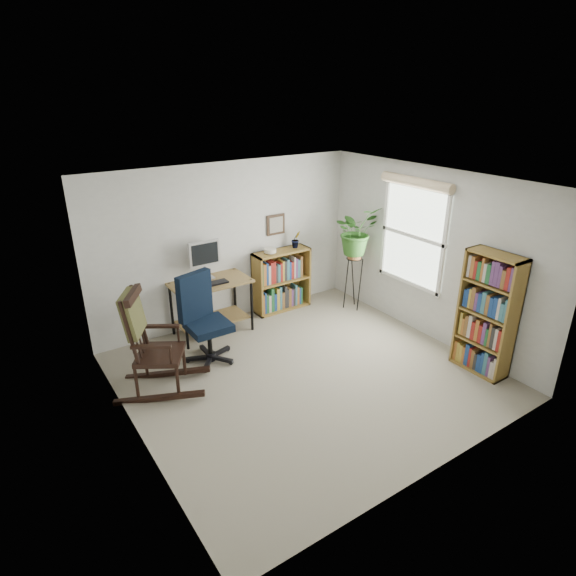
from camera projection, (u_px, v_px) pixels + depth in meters
floor at (306, 375)px, 6.06m from camera, size 4.20×4.00×0.00m
ceiling at (309, 184)px, 5.13m from camera, size 4.20×4.00×0.00m
wall_back at (228, 244)px, 7.12m from camera, size 4.20×0.00×2.40m
wall_front at (446, 363)px, 4.06m from camera, size 4.20×0.00×2.40m
wall_left at (126, 335)px, 4.51m from camera, size 0.00×4.00×2.40m
wall_right at (429, 255)px, 6.67m from camera, size 0.00×4.00×2.40m
window at (413, 236)px, 6.80m from camera, size 0.12×1.20×1.50m
desk at (212, 307)px, 6.97m from camera, size 1.12×0.61×0.80m
monitor at (205, 260)px, 6.81m from camera, size 0.46×0.16×0.56m
keyboard at (214, 283)px, 6.71m from camera, size 0.40×0.15×0.02m
office_chair at (208, 319)px, 6.16m from camera, size 0.81×0.81×1.20m
rocking_chair at (159, 341)px, 5.54m from camera, size 1.30×1.16×1.29m
low_bookshelf at (282, 280)px, 7.68m from camera, size 0.94×0.31×0.99m
tall_bookshelf at (487, 314)px, 5.88m from camera, size 0.29×0.68×1.57m
plant_stand at (353, 279)px, 7.71m from camera, size 0.35×0.35×1.00m
spider_plant at (357, 208)px, 7.26m from camera, size 1.69×1.88×1.46m
potted_plant_small at (296, 244)px, 7.62m from camera, size 0.13×0.24×0.11m
framed_picture at (276, 225)px, 7.46m from camera, size 0.32×0.04×0.32m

